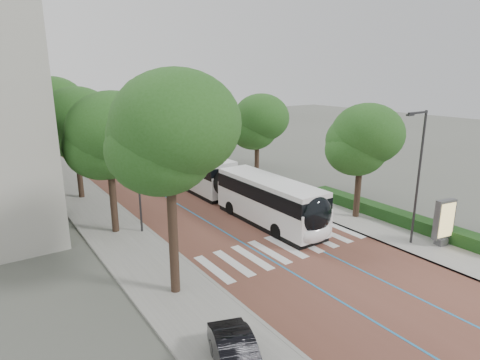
# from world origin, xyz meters

# --- Properties ---
(ground) EXTENTS (160.00, 160.00, 0.00)m
(ground) POSITION_xyz_m (0.00, 0.00, 0.00)
(ground) COLOR #51544C
(ground) RESTS_ON ground
(road) EXTENTS (11.00, 140.00, 0.02)m
(road) POSITION_xyz_m (0.00, 40.00, 0.01)
(road) COLOR brown
(road) RESTS_ON ground
(sidewalk_left) EXTENTS (4.00, 140.00, 0.12)m
(sidewalk_left) POSITION_xyz_m (-7.50, 40.00, 0.06)
(sidewalk_left) COLOR gray
(sidewalk_left) RESTS_ON ground
(sidewalk_right) EXTENTS (4.00, 140.00, 0.12)m
(sidewalk_right) POSITION_xyz_m (7.50, 40.00, 0.06)
(sidewalk_right) COLOR gray
(sidewalk_right) RESTS_ON ground
(kerb_left) EXTENTS (0.20, 140.00, 0.14)m
(kerb_left) POSITION_xyz_m (-5.60, 40.00, 0.06)
(kerb_left) COLOR gray
(kerb_left) RESTS_ON ground
(kerb_right) EXTENTS (0.20, 140.00, 0.14)m
(kerb_right) POSITION_xyz_m (5.60, 40.00, 0.06)
(kerb_right) COLOR gray
(kerb_right) RESTS_ON ground
(zebra_crossing) EXTENTS (10.55, 3.60, 0.01)m
(zebra_crossing) POSITION_xyz_m (0.20, 1.00, 0.03)
(zebra_crossing) COLOR silver
(zebra_crossing) RESTS_ON ground
(lane_line_left) EXTENTS (0.12, 126.00, 0.01)m
(lane_line_left) POSITION_xyz_m (-1.60, 40.00, 0.02)
(lane_line_left) COLOR teal
(lane_line_left) RESTS_ON road
(lane_line_right) EXTENTS (0.12, 126.00, 0.01)m
(lane_line_right) POSITION_xyz_m (1.60, 40.00, 0.02)
(lane_line_right) COLOR teal
(lane_line_right) RESTS_ON road
(hedge) EXTENTS (1.20, 14.00, 0.80)m
(hedge) POSITION_xyz_m (9.10, 0.00, 0.52)
(hedge) COLOR #1B3B14
(hedge) RESTS_ON sidewalk_right
(streetlight_near) EXTENTS (1.82, 0.20, 8.00)m
(streetlight_near) POSITION_xyz_m (6.62, -3.00, 4.82)
(streetlight_near) COLOR #2D2D2F
(streetlight_near) RESTS_ON sidewalk_right
(streetlight_far) EXTENTS (1.82, 0.20, 8.00)m
(streetlight_far) POSITION_xyz_m (6.62, 22.00, 4.82)
(streetlight_far) COLOR #2D2D2F
(streetlight_far) RESTS_ON sidewalk_right
(lamp_post_left) EXTENTS (0.14, 0.14, 8.00)m
(lamp_post_left) POSITION_xyz_m (-6.10, 8.00, 4.12)
(lamp_post_left) COLOR #2D2D2F
(lamp_post_left) RESTS_ON sidewalk_left
(trees_left) EXTENTS (6.29, 60.94, 9.82)m
(trees_left) POSITION_xyz_m (-7.50, 27.34, 6.50)
(trees_left) COLOR black
(trees_left) RESTS_ON ground
(trees_right) EXTENTS (5.75, 47.21, 8.87)m
(trees_right) POSITION_xyz_m (7.70, 23.86, 5.84)
(trees_right) COLOR black
(trees_right) RESTS_ON ground
(lead_bus) EXTENTS (2.61, 18.41, 3.20)m
(lead_bus) POSITION_xyz_m (1.77, 8.43, 1.63)
(lead_bus) COLOR black
(lead_bus) RESTS_ON ground
(bus_queued_0) EXTENTS (2.59, 12.41, 3.20)m
(bus_queued_0) POSITION_xyz_m (1.67, 25.02, 1.62)
(bus_queued_0) COLOR white
(bus_queued_0) RESTS_ON ground
(bus_queued_1) EXTENTS (3.26, 12.53, 3.20)m
(bus_queued_1) POSITION_xyz_m (1.34, 38.04, 1.62)
(bus_queued_1) COLOR white
(bus_queued_1) RESTS_ON ground
(bus_queued_2) EXTENTS (3.11, 12.50, 3.20)m
(bus_queued_2) POSITION_xyz_m (1.82, 49.90, 1.62)
(bus_queued_2) COLOR white
(bus_queued_2) RESTS_ON ground
(bus_queued_3) EXTENTS (2.76, 12.44, 3.20)m
(bus_queued_3) POSITION_xyz_m (1.83, 62.91, 1.62)
(bus_queued_3) COLOR white
(bus_queued_3) RESTS_ON ground
(ad_panel) EXTENTS (1.41, 0.63, 2.83)m
(ad_panel) POSITION_xyz_m (8.00, -4.21, 1.61)
(ad_panel) COLOR #59595B
(ad_panel) RESTS_ON sidewalk_right
(parked_car) EXTENTS (2.55, 4.14, 1.29)m
(parked_car) POSITION_xyz_m (-8.16, -6.22, 0.76)
(parked_car) COLOR black
(parked_car) RESTS_ON sidewalk_left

